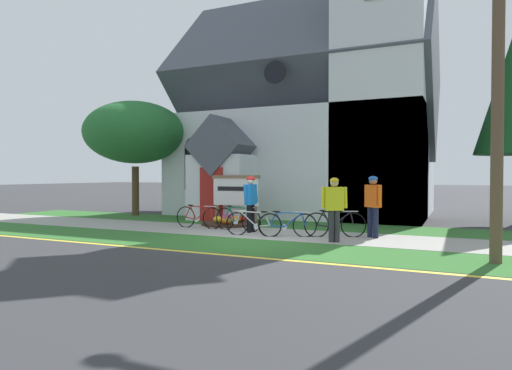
% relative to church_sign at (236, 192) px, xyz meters
% --- Properties ---
extents(ground, '(140.00, 140.00, 0.00)m').
position_rel_church_sign_xyz_m(ground, '(2.20, 0.46, -1.18)').
color(ground, '#333335').
extents(sidewalk_slab, '(32.00, 2.55, 0.01)m').
position_rel_church_sign_xyz_m(sidewalk_slab, '(0.82, -2.01, -1.17)').
color(sidewalk_slab, '#99968E').
rests_on(sidewalk_slab, ground).
extents(grass_verge, '(32.00, 2.35, 0.01)m').
position_rel_church_sign_xyz_m(grass_verge, '(0.82, -4.46, -1.17)').
color(grass_verge, '#2D6628').
rests_on(grass_verge, ground).
extents(church_lawn, '(24.00, 2.57, 0.01)m').
position_rel_church_sign_xyz_m(church_lawn, '(0.82, 0.55, -1.17)').
color(church_lawn, '#2D6628').
rests_on(church_lawn, ground).
extents(curb_paint_stripe, '(28.00, 0.16, 0.01)m').
position_rel_church_sign_xyz_m(curb_paint_stripe, '(0.82, -5.79, -1.17)').
color(curb_paint_stripe, yellow).
rests_on(curb_paint_stripe, ground).
extents(church_building, '(11.55, 9.82, 12.72)m').
position_rel_church_sign_xyz_m(church_building, '(1.38, 5.42, 3.44)').
color(church_building, silver).
rests_on(church_building, ground).
extents(church_sign, '(1.96, 0.13, 1.80)m').
position_rel_church_sign_xyz_m(church_sign, '(0.00, 0.00, 0.00)').
color(church_sign, '#7F6047').
rests_on(church_sign, ground).
extents(flower_bed, '(2.02, 2.02, 0.34)m').
position_rel_church_sign_xyz_m(flower_bed, '(0.00, -0.48, -1.08)').
color(flower_bed, '#382319').
rests_on(flower_bed, ground).
extents(bicycle_red, '(1.78, 0.34, 0.83)m').
position_rel_church_sign_xyz_m(bicycle_red, '(1.02, -1.85, -0.79)').
color(bicycle_red, black).
rests_on(bicycle_red, ground).
extents(bicycle_blue, '(1.62, 0.66, 0.78)m').
position_rel_church_sign_xyz_m(bicycle_blue, '(2.96, -2.48, -0.81)').
color(bicycle_blue, black).
rests_on(bicycle_blue, ground).
extents(bicycle_orange, '(1.69, 0.69, 0.81)m').
position_rel_church_sign_xyz_m(bicycle_orange, '(4.24, -1.94, -0.80)').
color(bicycle_orange, black).
rests_on(bicycle_orange, ground).
extents(bicycle_green, '(1.75, 0.17, 0.77)m').
position_rel_church_sign_xyz_m(bicycle_green, '(1.99, -2.71, -0.81)').
color(bicycle_green, black).
rests_on(bicycle_green, ground).
extents(bicycle_black, '(1.81, 0.08, 0.81)m').
position_rel_church_sign_xyz_m(bicycle_black, '(-0.50, -1.76, -0.79)').
color(bicycle_black, black).
rests_on(bicycle_black, ground).
extents(cyclist_in_green_jersey, '(0.65, 0.39, 1.74)m').
position_rel_church_sign_xyz_m(cyclist_in_green_jersey, '(4.48, -2.94, -0.15)').
color(cyclist_in_green_jersey, '#2D2D33').
rests_on(cyclist_in_green_jersey, ground).
extents(cyclist_in_red_jersey, '(0.29, 0.78, 1.77)m').
position_rel_church_sign_xyz_m(cyclist_in_red_jersey, '(1.57, -2.03, -0.13)').
color(cyclist_in_red_jersey, black).
rests_on(cyclist_in_red_jersey, ground).
extents(cyclist_in_yellow_jersey, '(0.51, 0.57, 1.78)m').
position_rel_church_sign_xyz_m(cyclist_in_yellow_jersey, '(5.27, -1.63, -0.12)').
color(cyclist_in_yellow_jersey, '#191E38').
rests_on(cyclist_in_yellow_jersey, ground).
extents(utility_pole, '(3.12, 0.28, 9.14)m').
position_rel_church_sign_xyz_m(utility_pole, '(8.11, -4.27, 3.88)').
color(utility_pole, brown).
rests_on(utility_pole, ground).
extents(yard_deciduous_tree, '(4.48, 4.48, 5.07)m').
position_rel_church_sign_xyz_m(yard_deciduous_tree, '(-5.65, 1.19, 2.51)').
color(yard_deciduous_tree, '#4C3823').
rests_on(yard_deciduous_tree, ground).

